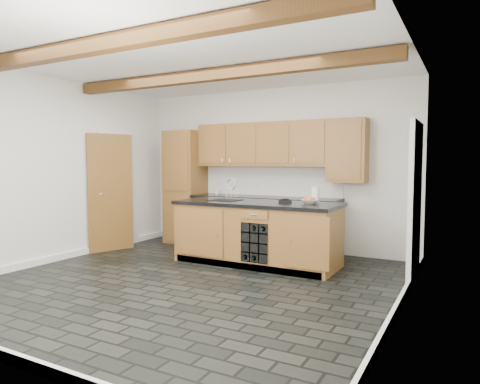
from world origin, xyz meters
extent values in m
plane|color=black|center=(0.00, 0.00, 0.00)|extent=(5.00, 5.00, 0.00)
plane|color=white|center=(0.00, 2.50, 1.40)|extent=(5.00, 0.00, 5.00)
plane|color=white|center=(-2.50, 0.00, 1.40)|extent=(0.00, 5.00, 5.00)
plane|color=white|center=(2.50, 0.00, 1.40)|extent=(0.00, 5.00, 5.00)
plane|color=white|center=(0.00, 0.00, 2.80)|extent=(5.00, 5.00, 0.00)
cube|color=#583316|center=(0.00, -1.20, 2.70)|extent=(4.90, 0.15, 0.15)
cube|color=#583316|center=(0.00, 0.60, 2.70)|extent=(4.90, 0.15, 0.15)
cube|color=white|center=(-2.48, 0.00, 0.05)|extent=(0.04, 5.00, 0.10)
cube|color=white|center=(2.48, 0.00, 0.05)|extent=(0.04, 5.00, 0.10)
cube|color=white|center=(0.00, -2.48, 0.05)|extent=(5.00, 0.04, 0.10)
cube|color=white|center=(-2.47, 1.30, 1.02)|extent=(0.06, 0.94, 2.04)
cube|color=#9A6031|center=(-2.32, 0.95, 1.00)|extent=(0.31, 0.77, 2.00)
cube|color=white|center=(2.47, 1.50, 1.02)|extent=(0.06, 0.98, 2.04)
cube|color=black|center=(2.50, 1.50, 1.00)|extent=(0.02, 0.86, 1.96)
cube|color=#9A6031|center=(-1.65, 2.20, 1.05)|extent=(0.65, 0.60, 2.10)
cube|color=#9A6031|center=(-0.02, 2.20, 0.44)|extent=(2.60, 0.60, 0.88)
cube|color=black|center=(-0.02, 2.20, 0.91)|extent=(2.64, 0.62, 0.05)
cube|color=white|center=(-0.02, 2.49, 1.19)|extent=(2.60, 0.02, 0.52)
cube|color=#9A6031|center=(-0.12, 2.33, 1.83)|extent=(2.40, 0.35, 0.75)
cube|color=#9A6031|center=(1.38, 2.33, 1.70)|extent=(0.60, 0.35, 1.00)
cube|color=#9A6031|center=(0.30, 1.30, 0.44)|extent=(2.40, 0.90, 0.88)
cube|color=black|center=(0.30, 1.30, 0.91)|extent=(2.46, 0.96, 0.05)
cube|color=#9A6031|center=(-0.42, 0.84, 0.48)|extent=(0.80, 0.02, 0.70)
cube|color=#9A6031|center=(1.25, 0.84, 0.48)|extent=(0.60, 0.02, 0.70)
cube|color=black|center=(0.48, 0.99, 0.40)|extent=(0.42, 0.30, 0.56)
cylinder|color=black|center=(0.34, 0.95, 0.19)|extent=(0.07, 0.26, 0.07)
cylinder|color=black|center=(0.48, 0.95, 0.61)|extent=(0.07, 0.26, 0.07)
cylinder|color=black|center=(0.62, 0.95, 0.61)|extent=(0.07, 0.26, 0.07)
cylinder|color=black|center=(0.48, 0.95, 0.19)|extent=(0.07, 0.26, 0.07)
cube|color=black|center=(-0.25, 1.30, 0.93)|extent=(0.45, 0.40, 0.02)
cylinder|color=silver|center=(-0.25, 1.48, 1.03)|extent=(0.02, 0.02, 0.20)
torus|color=silver|center=(-0.25, 1.48, 1.17)|extent=(0.18, 0.02, 0.18)
cylinder|color=silver|center=(-0.33, 1.48, 0.97)|extent=(0.02, 0.02, 0.08)
cylinder|color=silver|center=(-0.17, 1.48, 0.97)|extent=(0.02, 0.02, 0.08)
cube|color=black|center=(0.71, 1.40, 0.95)|extent=(0.20, 0.13, 0.04)
cylinder|color=black|center=(0.71, 1.40, 0.98)|extent=(0.12, 0.12, 0.01)
imported|color=beige|center=(1.08, 1.42, 0.96)|extent=(0.31, 0.31, 0.06)
sphere|color=#C9481A|center=(1.13, 1.42, 0.99)|extent=(0.07, 0.07, 0.07)
sphere|color=orange|center=(1.09, 1.47, 0.99)|extent=(0.07, 0.07, 0.07)
sphere|color=#568223|center=(1.04, 1.45, 0.99)|extent=(0.07, 0.07, 0.07)
sphere|color=#D84320|center=(1.04, 1.39, 0.99)|extent=(0.07, 0.07, 0.07)
sphere|color=orange|center=(1.09, 1.37, 0.99)|extent=(0.07, 0.07, 0.07)
cylinder|color=white|center=(1.11, 1.57, 1.04)|extent=(0.11, 0.11, 0.23)
imported|color=white|center=(-1.00, 2.26, 0.98)|extent=(0.11, 0.11, 0.09)
camera|label=1|loc=(3.10, -4.40, 1.52)|focal=32.00mm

